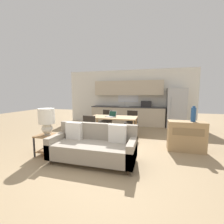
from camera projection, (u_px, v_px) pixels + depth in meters
name	position (u px, v px, depth m)	size (l,w,h in m)	color
ground_plane	(95.00, 162.00, 3.33)	(20.00, 20.00, 0.00)	#9E8460
wall_back	(128.00, 97.00, 7.60)	(6.40, 0.07, 2.70)	silver
kitchen_counter	(128.00, 108.00, 7.37)	(3.54, 0.65, 2.15)	beige
refrigerator	(176.00, 108.00, 6.67)	(0.78, 0.79, 1.76)	#B7BABC
dining_table	(113.00, 119.00, 5.09)	(1.58, 0.80, 0.74)	tan
couch	(94.00, 146.00, 3.38)	(1.90, 0.80, 0.83)	#3D2D1E
side_table	(47.00, 141.00, 3.70)	(0.44, 0.44, 0.51)	olive
table_lamp	(47.00, 119.00, 3.65)	(0.39, 0.39, 0.65)	silver
credenza	(186.00, 136.00, 3.96)	(0.92, 0.40, 0.80)	tan
vase	(193.00, 114.00, 3.87)	(0.12, 0.12, 0.40)	#234C84
dining_chair_near_left	(91.00, 128.00, 4.54)	(0.45, 0.45, 0.87)	black
dining_chair_far_left	(106.00, 120.00, 5.97)	(0.47, 0.47, 0.87)	black
dining_chair_far_right	(131.00, 121.00, 5.69)	(0.47, 0.47, 0.87)	black
laptop	(111.00, 115.00, 5.09)	(0.40, 0.37, 0.20)	#B7BABC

